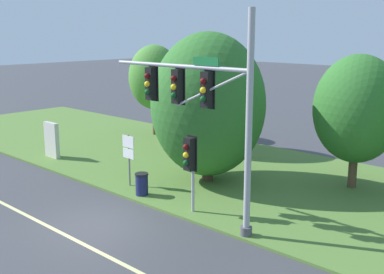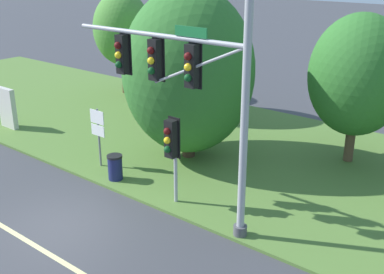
% 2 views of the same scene
% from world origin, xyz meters
% --- Properties ---
extents(ground_plane, '(160.00, 160.00, 0.00)m').
position_xyz_m(ground_plane, '(0.00, 0.00, 0.00)').
color(ground_plane, '#3D3D42').
extents(lane_stripe, '(36.00, 0.16, 0.01)m').
position_xyz_m(lane_stripe, '(0.00, -1.20, 0.00)').
color(lane_stripe, beige).
rests_on(lane_stripe, ground).
extents(grass_verge, '(48.00, 11.50, 0.10)m').
position_xyz_m(grass_verge, '(0.00, 8.25, 0.05)').
color(grass_verge, '#517533').
rests_on(grass_verge, ground).
extents(traffic_signal_mast, '(6.57, 0.49, 7.37)m').
position_xyz_m(traffic_signal_mast, '(2.81, 2.78, 4.37)').
color(traffic_signal_mast, '#9EA0A5').
rests_on(traffic_signal_mast, grass_verge).
extents(pedestrian_signal_near_kerb, '(0.46, 0.55, 2.94)m').
position_xyz_m(pedestrian_signal_near_kerb, '(1.97, 3.01, 2.20)').
color(pedestrian_signal_near_kerb, '#9EA0A5').
rests_on(pedestrian_signal_near_kerb, grass_verge).
extents(route_sign_post, '(0.73, 0.08, 2.29)m').
position_xyz_m(route_sign_post, '(-2.18, 3.56, 1.59)').
color(route_sign_post, slate).
rests_on(route_sign_post, grass_verge).
extents(tree_nearest_road, '(3.31, 3.31, 5.82)m').
position_xyz_m(tree_nearest_road, '(-9.24, 11.66, 3.83)').
color(tree_nearest_road, '#4C3823').
rests_on(tree_nearest_road, grass_verge).
extents(tree_left_of_mast, '(3.85, 3.85, 5.75)m').
position_xyz_m(tree_left_of_mast, '(-4.58, 10.66, 3.43)').
color(tree_left_of_mast, '#423021').
rests_on(tree_left_of_mast, grass_verge).
extents(tree_behind_signpost, '(5.09, 5.09, 6.66)m').
position_xyz_m(tree_behind_signpost, '(-0.16, 6.47, 3.57)').
color(tree_behind_signpost, '#423021').
rests_on(tree_behind_signpost, grass_verge).
extents(tree_mid_verge, '(3.69, 3.69, 5.75)m').
position_xyz_m(tree_mid_verge, '(5.07, 10.06, 3.53)').
color(tree_mid_verge, brown).
rests_on(tree_mid_verge, grass_verge).
extents(info_kiosk, '(1.10, 0.24, 1.90)m').
position_xyz_m(info_kiosk, '(-8.96, 3.87, 1.04)').
color(info_kiosk, beige).
rests_on(info_kiosk, grass_verge).
extents(trash_bin, '(0.56, 0.56, 0.93)m').
position_xyz_m(trash_bin, '(-0.84, 3.10, 0.57)').
color(trash_bin, '#191E4C').
rests_on(trash_bin, grass_verge).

